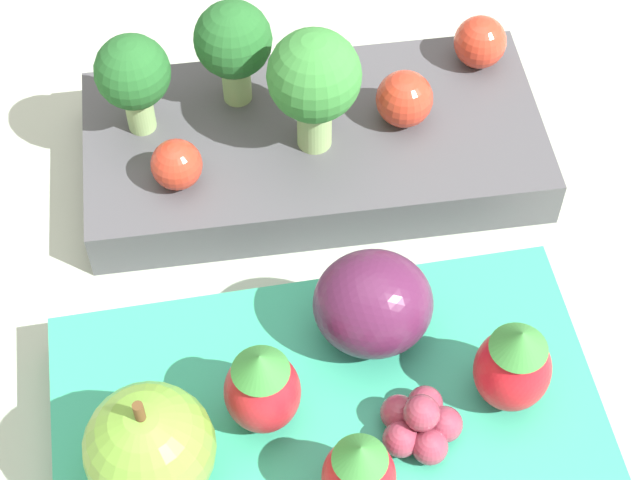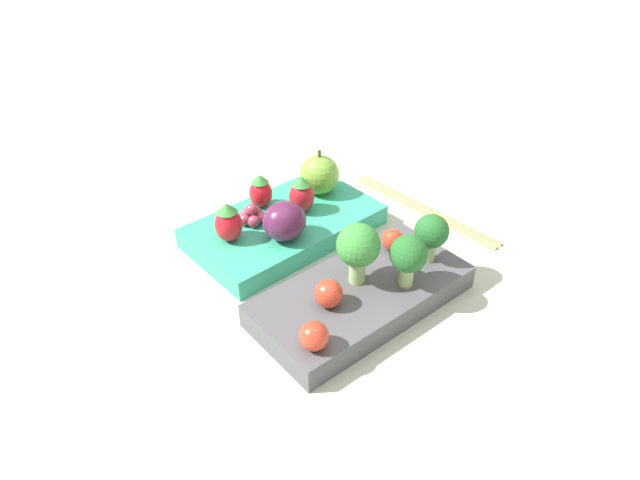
# 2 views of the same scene
# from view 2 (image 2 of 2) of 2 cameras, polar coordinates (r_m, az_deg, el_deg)

# --- Properties ---
(ground_plane) EXTENTS (4.00, 4.00, 0.00)m
(ground_plane) POSITION_cam_2_polar(r_m,az_deg,el_deg) (0.60, 0.24, -2.95)
(ground_plane) COLOR #ADB7A3
(bento_box_savoury) EXTENTS (0.22, 0.12, 0.03)m
(bento_box_savoury) POSITION_cam_2_polar(r_m,az_deg,el_deg) (0.55, 4.05, -5.63)
(bento_box_savoury) COLOR #4C4C51
(bento_box_savoury) RESTS_ON ground_plane
(bento_box_fruit) EXTENTS (0.23, 0.15, 0.02)m
(bento_box_fruit) POSITION_cam_2_polar(r_m,az_deg,el_deg) (0.65, -3.43, 1.45)
(bento_box_fruit) COLOR #33A87F
(bento_box_fruit) RESTS_ON ground_plane
(broccoli_floret_0) EXTENTS (0.04, 0.04, 0.06)m
(broccoli_floret_0) POSITION_cam_2_polar(r_m,az_deg,el_deg) (0.53, 3.71, -0.78)
(broccoli_floret_0) COLOR #93B770
(broccoli_floret_0) RESTS_ON bento_box_savoury
(broccoli_floret_1) EXTENTS (0.04, 0.04, 0.05)m
(broccoli_floret_1) POSITION_cam_2_polar(r_m,az_deg,el_deg) (0.53, 8.84, -1.54)
(broccoli_floret_1) COLOR #93B770
(broccoli_floret_1) RESTS_ON bento_box_savoury
(broccoli_floret_2) EXTENTS (0.03, 0.03, 0.05)m
(broccoli_floret_2) POSITION_cam_2_polar(r_m,az_deg,el_deg) (0.57, 11.08, 0.70)
(broccoli_floret_2) COLOR #93B770
(broccoli_floret_2) RESTS_ON bento_box_savoury
(cherry_tomato_0) EXTENTS (0.03, 0.03, 0.03)m
(cherry_tomato_0) POSITION_cam_2_polar(r_m,az_deg,el_deg) (0.48, -0.61, -9.58)
(cherry_tomato_0) COLOR red
(cherry_tomato_0) RESTS_ON bento_box_savoury
(cherry_tomato_1) EXTENTS (0.02, 0.02, 0.02)m
(cherry_tomato_1) POSITION_cam_2_polar(r_m,az_deg,el_deg) (0.59, 7.29, 0.03)
(cherry_tomato_1) COLOR red
(cherry_tomato_1) RESTS_ON bento_box_savoury
(cherry_tomato_2) EXTENTS (0.03, 0.03, 0.03)m
(cherry_tomato_2) POSITION_cam_2_polar(r_m,az_deg,el_deg) (0.52, 0.86, -5.37)
(cherry_tomato_2) COLOR red
(cherry_tomato_2) RESTS_ON bento_box_savoury
(apple) EXTENTS (0.05, 0.05, 0.06)m
(apple) POSITION_cam_2_polar(r_m,az_deg,el_deg) (0.68, -0.06, 6.56)
(apple) COLOR #70A838
(apple) RESTS_ON bento_box_fruit
(strawberry_0) EXTENTS (0.03, 0.03, 0.04)m
(strawberry_0) POSITION_cam_2_polar(r_m,az_deg,el_deg) (0.60, -9.15, 1.73)
(strawberry_0) COLOR red
(strawberry_0) RESTS_ON bento_box_fruit
(strawberry_1) EXTENTS (0.03, 0.03, 0.04)m
(strawberry_1) POSITION_cam_2_polar(r_m,az_deg,el_deg) (0.66, -5.96, 4.86)
(strawberry_1) COLOR red
(strawberry_1) RESTS_ON bento_box_fruit
(strawberry_2) EXTENTS (0.03, 0.03, 0.04)m
(strawberry_2) POSITION_cam_2_polar(r_m,az_deg,el_deg) (0.64, -1.85, 4.55)
(strawberry_2) COLOR red
(strawberry_2) RESTS_ON bento_box_fruit
(plum) EXTENTS (0.05, 0.04, 0.04)m
(plum) POSITION_cam_2_polar(r_m,az_deg,el_deg) (0.60, -3.57, 1.89)
(plum) COLOR #511E42
(plum) RESTS_ON bento_box_fruit
(grape_cluster) EXTENTS (0.03, 0.03, 0.02)m
(grape_cluster) POSITION_cam_2_polar(r_m,az_deg,el_deg) (0.63, -6.80, 2.42)
(grape_cluster) COLOR #93384C
(grape_cluster) RESTS_ON bento_box_fruit
(chopsticks_pair) EXTENTS (0.05, 0.21, 0.01)m
(chopsticks_pair) POSITION_cam_2_polar(r_m,az_deg,el_deg) (0.71, 10.42, 3.13)
(chopsticks_pair) COLOR #A37547
(chopsticks_pair) RESTS_ON ground_plane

